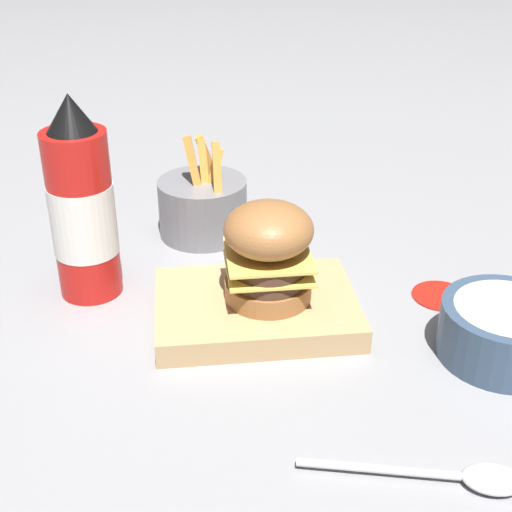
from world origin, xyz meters
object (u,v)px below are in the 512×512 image
at_px(spoon, 466,477).
at_px(side_bowl, 505,330).
at_px(serving_board, 256,308).
at_px(fries_basket, 203,206).
at_px(burger, 268,252).
at_px(ketchup_bottle, 82,209).

bearing_deg(spoon, side_bowl, 72.03).
distance_m(serving_board, spoon, 0.28).
bearing_deg(fries_basket, side_bowl, -47.31).
distance_m(fries_basket, spoon, 0.49).
bearing_deg(serving_board, fries_basket, 101.98).
height_order(serving_board, fries_basket, fries_basket).
height_order(burger, fries_basket, fries_basket).
bearing_deg(spoon, ketchup_bottle, 147.30).
bearing_deg(fries_basket, spoon, -68.51).
height_order(side_bowl, spoon, side_bowl).
xyz_separation_m(ketchup_bottle, fries_basket, (0.13, 0.13, -0.06)).
relative_size(fries_basket, spoon, 0.77).
relative_size(ketchup_bottle, fries_basket, 1.68).
height_order(ketchup_bottle, fries_basket, ketchup_bottle).
relative_size(serving_board, burger, 1.98).
height_order(serving_board, ketchup_bottle, ketchup_bottle).
bearing_deg(serving_board, side_bowl, -21.46).
relative_size(burger, side_bowl, 0.84).
bearing_deg(burger, spoon, -63.73).
height_order(ketchup_bottle, spoon, ketchup_bottle).
bearing_deg(ketchup_bottle, side_bowl, -22.63).
height_order(ketchup_bottle, side_bowl, ketchup_bottle).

